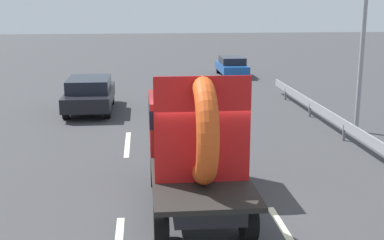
{
  "coord_description": "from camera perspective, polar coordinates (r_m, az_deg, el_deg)",
  "views": [
    {
      "loc": [
        -1.47,
        -10.78,
        4.64
      ],
      "look_at": [
        -0.32,
        1.04,
        1.83
      ],
      "focal_mm": 48.29,
      "sensor_mm": 36.0,
      "label": 1
    }
  ],
  "objects": [
    {
      "name": "guardrail",
      "position": [
        19.47,
        14.55,
        0.69
      ],
      "size": [
        0.1,
        14.27,
        0.71
      ],
      "color": "gray",
      "rests_on": "ground_plane"
    },
    {
      "name": "lane_dash_right_far",
      "position": [
        17.87,
        3.74,
        -1.75
      ],
      "size": [
        0.16,
        2.01,
        0.01
      ],
      "primitive_type": "cube",
      "rotation": [
        0.0,
        0.0,
        1.57
      ],
      "color": "beige",
      "rests_on": "ground_plane"
    },
    {
      "name": "lane_dash_right_near",
      "position": [
        10.76,
        10.49,
        -12.42
      ],
      "size": [
        0.16,
        2.87,
        0.01
      ],
      "primitive_type": "cube",
      "rotation": [
        0.0,
        0.0,
        1.57
      ],
      "color": "beige",
      "rests_on": "ground_plane"
    },
    {
      "name": "flatbed_truck",
      "position": [
        11.93,
        0.16,
        -1.76
      ],
      "size": [
        2.02,
        5.09,
        3.19
      ],
      "color": "black",
      "rests_on": "ground_plane"
    },
    {
      "name": "distant_sedan",
      "position": [
        21.99,
        -11.25,
        2.91
      ],
      "size": [
        1.87,
        4.37,
        1.42
      ],
      "color": "black",
      "rests_on": "ground_plane"
    },
    {
      "name": "lane_dash_left_far",
      "position": [
        16.97,
        -7.14,
        -2.64
      ],
      "size": [
        0.16,
        2.96,
        0.01
      ],
      "primitive_type": "cube",
      "rotation": [
        0.0,
        0.0,
        1.57
      ],
      "color": "beige",
      "rests_on": "ground_plane"
    },
    {
      "name": "ground_plane",
      "position": [
        11.82,
        2.07,
        -9.79
      ],
      "size": [
        120.0,
        120.0,
        0.0
      ],
      "primitive_type": "plane",
      "color": "#38383A"
    },
    {
      "name": "traffic_light",
      "position": [
        18.77,
        18.51,
        10.54
      ],
      "size": [
        0.42,
        0.36,
        6.09
      ],
      "color": "gray",
      "rests_on": "ground_plane"
    },
    {
      "name": "oncoming_car",
      "position": [
        31.72,
        4.43,
        6.01
      ],
      "size": [
        1.54,
        3.6,
        1.18
      ],
      "color": "black",
      "rests_on": "ground_plane"
    }
  ]
}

